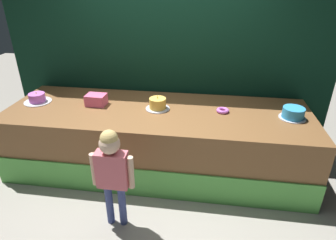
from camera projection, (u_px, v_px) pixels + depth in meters
ground_plane at (149, 196)px, 3.29m from camera, size 12.00×12.00×0.00m
stage_platform at (158, 139)px, 3.64m from camera, size 3.65×1.22×0.81m
curtain_backdrop at (166, 42)px, 3.78m from camera, size 4.38×0.08×2.95m
child_figure at (112, 167)px, 2.64m from camera, size 0.41×0.19×1.07m
pink_box at (96, 100)px, 3.57m from camera, size 0.24×0.19×0.14m
donut at (223, 110)px, 3.40m from camera, size 0.15×0.15×0.04m
cake_left at (37, 98)px, 3.65m from camera, size 0.34×0.34×0.15m
cake_center at (158, 104)px, 3.46m from camera, size 0.29×0.29×0.19m
cake_right at (293, 113)px, 3.23m from camera, size 0.30×0.30×0.13m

